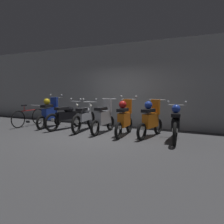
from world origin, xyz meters
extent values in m
plane|color=#424244|center=(0.00, 0.00, 0.00)|extent=(80.00, 80.00, 0.00)
cube|color=#9EA0A3|center=(0.00, 2.45, 1.66)|extent=(16.00, 0.30, 3.33)
torus|color=black|center=(-2.55, 1.20, 0.27)|extent=(0.17, 0.54, 0.53)
torus|color=black|center=(-2.38, 0.06, 0.27)|extent=(0.17, 0.54, 0.53)
cube|color=#1E389E|center=(-2.47, 0.63, 0.54)|extent=(0.33, 0.76, 0.44)
cube|color=#1E389E|center=(-2.52, 0.97, 0.94)|extent=(0.29, 0.16, 0.48)
cube|color=black|center=(-2.44, 0.47, 0.85)|extent=(0.31, 0.55, 0.10)
cylinder|color=#B7BABF|center=(-2.54, 1.11, 1.16)|extent=(0.56, 0.12, 0.04)
sphere|color=#B7BABF|center=(-2.79, 1.07, 1.26)|extent=(0.07, 0.07, 0.07)
sphere|color=#B7BABF|center=(-2.28, 1.15, 1.26)|extent=(0.07, 0.07, 0.07)
cylinder|color=#B7BABF|center=(-2.54, 1.15, 0.69)|extent=(0.08, 0.15, 0.85)
sphere|color=silver|center=(-2.54, 1.15, 1.01)|extent=(0.12, 0.12, 0.12)
cube|color=white|center=(-2.39, 0.08, 0.36)|extent=(0.16, 0.04, 0.10)
sphere|color=gold|center=(-2.44, 0.47, 1.02)|extent=(0.24, 0.24, 0.24)
torus|color=black|center=(-1.55, 1.24, 0.33)|extent=(0.19, 0.66, 0.65)
torus|color=black|center=(-1.74, -0.05, 0.33)|extent=(0.19, 0.66, 0.65)
cube|color=black|center=(-1.64, 0.60, 0.52)|extent=(0.34, 0.86, 0.28)
ellipsoid|color=black|center=(-1.62, 0.75, 0.73)|extent=(0.32, 0.47, 0.22)
cube|color=black|center=(-1.67, 0.42, 0.80)|extent=(0.31, 0.55, 0.10)
cylinder|color=#B7BABF|center=(-1.56, 1.14, 1.02)|extent=(0.56, 0.12, 0.04)
sphere|color=#B7BABF|center=(-1.82, 1.17, 1.12)|extent=(0.07, 0.07, 0.07)
sphere|color=#B7BABF|center=(-1.31, 1.10, 1.12)|extent=(0.07, 0.07, 0.07)
cylinder|color=#B7BABF|center=(-1.56, 1.19, 0.65)|extent=(0.08, 0.17, 0.65)
sphere|color=silver|center=(-1.56, 1.19, 0.87)|extent=(0.12, 0.12, 0.12)
cube|color=white|center=(-1.74, -0.02, 0.43)|extent=(0.16, 0.04, 0.10)
torus|color=black|center=(-0.94, 1.25, 0.33)|extent=(0.21, 0.66, 0.65)
torus|color=black|center=(-0.70, -0.03, 0.33)|extent=(0.21, 0.66, 0.65)
cube|color=#9EA0A8|center=(-0.82, 0.61, 0.52)|extent=(0.37, 0.86, 0.28)
ellipsoid|color=#9EA0A8|center=(-0.85, 0.77, 0.73)|extent=(0.34, 0.48, 0.22)
cube|color=black|center=(-0.79, 0.43, 0.80)|extent=(0.33, 0.55, 0.10)
cylinder|color=#B7BABF|center=(-0.92, 1.15, 1.02)|extent=(0.56, 0.14, 0.04)
sphere|color=#B7BABF|center=(-1.18, 1.10, 1.12)|extent=(0.07, 0.07, 0.07)
sphere|color=#B7BABF|center=(-0.67, 1.20, 1.12)|extent=(0.07, 0.07, 0.07)
cylinder|color=#B7BABF|center=(-0.93, 1.20, 0.65)|extent=(0.08, 0.17, 0.65)
sphere|color=silver|center=(-0.93, 1.20, 0.87)|extent=(0.12, 0.12, 0.12)
cube|color=white|center=(-0.71, 0.00, 0.43)|extent=(0.16, 0.04, 0.10)
torus|color=black|center=(-0.02, 1.14, 0.27)|extent=(0.11, 0.53, 0.53)
torus|color=black|center=(0.02, -0.01, 0.27)|extent=(0.11, 0.53, 0.53)
cube|color=#9EA0A8|center=(0.00, 0.56, 0.54)|extent=(0.25, 0.74, 0.44)
cube|color=#9EA0A8|center=(-0.01, 0.91, 0.94)|extent=(0.28, 0.13, 0.48)
cube|color=black|center=(0.01, 0.40, 0.85)|extent=(0.26, 0.53, 0.10)
cylinder|color=#B7BABF|center=(-0.02, 1.04, 1.16)|extent=(0.56, 0.06, 0.04)
cylinder|color=#B7BABF|center=(-0.02, 1.09, 0.69)|extent=(0.06, 0.15, 0.85)
sphere|color=silver|center=(-0.02, 1.09, 1.01)|extent=(0.12, 0.12, 0.12)
cube|color=white|center=(0.02, 0.01, 0.36)|extent=(0.16, 0.02, 0.10)
torus|color=black|center=(0.75, 1.06, 0.27)|extent=(0.15, 0.54, 0.53)
torus|color=black|center=(0.89, -0.08, 0.27)|extent=(0.15, 0.54, 0.53)
cube|color=orange|center=(0.82, 0.49, 0.54)|extent=(0.31, 0.76, 0.44)
cube|color=orange|center=(0.78, 0.83, 0.94)|extent=(0.29, 0.15, 0.48)
cube|color=black|center=(0.84, 0.33, 0.85)|extent=(0.30, 0.54, 0.10)
cylinder|color=#B7BABF|center=(0.77, 0.97, 1.16)|extent=(0.56, 0.10, 0.04)
sphere|color=#B7BABF|center=(0.51, 0.94, 1.26)|extent=(0.07, 0.07, 0.07)
sphere|color=#B7BABF|center=(1.02, 1.00, 1.26)|extent=(0.07, 0.07, 0.07)
cylinder|color=#B7BABF|center=(0.76, 1.01, 0.69)|extent=(0.07, 0.15, 0.85)
sphere|color=silver|center=(0.76, 1.01, 1.01)|extent=(0.12, 0.12, 0.12)
cube|color=white|center=(0.89, -0.06, 0.36)|extent=(0.16, 0.03, 0.10)
sphere|color=red|center=(0.84, 0.33, 1.02)|extent=(0.24, 0.24, 0.24)
torus|color=black|center=(1.72, 1.24, 0.27)|extent=(0.16, 0.54, 0.53)
torus|color=black|center=(1.56, 0.10, 0.27)|extent=(0.16, 0.54, 0.53)
cube|color=orange|center=(1.64, 0.67, 0.54)|extent=(0.32, 0.76, 0.44)
cube|color=orange|center=(1.69, 1.01, 0.94)|extent=(0.29, 0.16, 0.48)
cube|color=black|center=(1.62, 0.51, 0.85)|extent=(0.31, 0.55, 0.10)
cylinder|color=#B7BABF|center=(1.71, 1.15, 1.16)|extent=(0.56, 0.11, 0.04)
cylinder|color=#B7BABF|center=(1.72, 1.19, 0.69)|extent=(0.08, 0.15, 0.85)
sphere|color=silver|center=(1.72, 1.19, 1.01)|extent=(0.12, 0.12, 0.12)
cube|color=white|center=(1.57, 0.12, 0.36)|extent=(0.16, 0.03, 0.10)
sphere|color=#1E389E|center=(1.62, 0.51, 1.02)|extent=(0.24, 0.24, 0.24)
torus|color=black|center=(2.35, 1.11, 0.33)|extent=(0.20, 0.66, 0.65)
torus|color=black|center=(2.58, -0.16, 0.33)|extent=(0.20, 0.66, 0.65)
cube|color=black|center=(2.47, 0.48, 0.52)|extent=(0.37, 0.86, 0.28)
ellipsoid|color=black|center=(2.44, 0.63, 0.73)|extent=(0.33, 0.48, 0.22)
cube|color=black|center=(2.50, 0.30, 0.80)|extent=(0.33, 0.55, 0.10)
cylinder|color=#B7BABF|center=(2.37, 1.01, 1.02)|extent=(0.56, 0.14, 0.04)
sphere|color=#B7BABF|center=(2.11, 0.97, 1.12)|extent=(0.07, 0.07, 0.07)
sphere|color=#B7BABF|center=(2.62, 1.06, 1.12)|extent=(0.07, 0.07, 0.07)
cylinder|color=#B7BABF|center=(2.36, 1.06, 0.65)|extent=(0.08, 0.17, 0.65)
sphere|color=silver|center=(2.36, 1.06, 0.87)|extent=(0.12, 0.12, 0.12)
cube|color=white|center=(2.58, -0.14, 0.43)|extent=(0.16, 0.04, 0.10)
sphere|color=#1E389E|center=(2.50, 0.30, 0.97)|extent=(0.24, 0.24, 0.24)
torus|color=black|center=(-3.43, 0.97, 0.34)|extent=(0.05, 0.68, 0.68)
torus|color=black|center=(-3.41, -0.08, 0.34)|extent=(0.05, 0.68, 0.68)
cylinder|color=#B21E1E|center=(-3.42, 0.44, 0.64)|extent=(0.05, 0.68, 0.04)
cylinder|color=#B21E1E|center=(-3.41, 0.23, 0.74)|extent=(0.03, 0.03, 0.22)
cube|color=black|center=(-3.41, 0.23, 0.86)|extent=(0.10, 0.22, 0.05)
cylinder|color=#B7BABF|center=(-3.43, 0.84, 0.82)|extent=(0.50, 0.04, 0.03)
cylinder|color=black|center=(-3.42, 0.39, 0.19)|extent=(0.12, 0.10, 0.10)
camera|label=1|loc=(3.87, -6.21, 1.54)|focal=36.92mm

